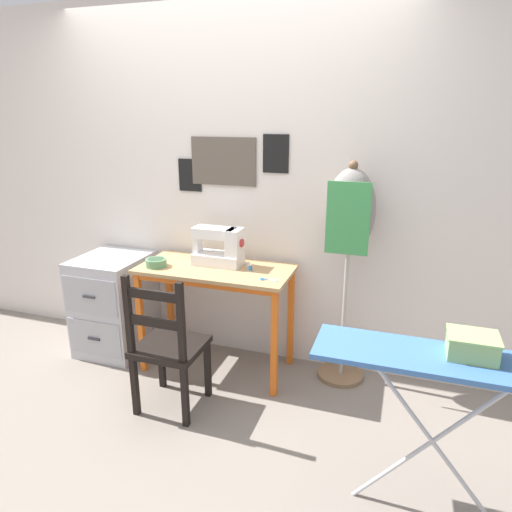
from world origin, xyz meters
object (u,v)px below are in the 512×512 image
sewing_machine (220,248)px  fabric_bowl (156,262)px  thread_spool_mid_table (250,268)px  ironing_board (443,368)px  scissors (266,280)px  storage_box (472,346)px  thread_spool_near_machine (248,264)px  filing_cabinet (115,304)px  wooden_chair (168,347)px  dress_form (350,225)px

sewing_machine → fabric_bowl: size_ratio=2.49×
thread_spool_mid_table → ironing_board: 1.47m
scissors → storage_box: (1.12, -0.72, 0.09)m
thread_spool_near_machine → ironing_board: ironing_board is taller
sewing_machine → filing_cabinet: size_ratio=0.47×
thread_spool_near_machine → storage_box: bearing=-35.3°
wooden_chair → ironing_board: bearing=-12.7°
fabric_bowl → thread_spool_near_machine: 0.63m
thread_spool_near_machine → thread_spool_mid_table: (0.05, -0.08, 0.01)m
filing_cabinet → dress_form: size_ratio=0.50×
fabric_bowl → filing_cabinet: size_ratio=0.19×
thread_spool_mid_table → filing_cabinet: thread_spool_mid_table is taller
thread_spool_near_machine → dress_form: bearing=5.3°
wooden_chair → sewing_machine: bearing=80.8°
sewing_machine → dress_form: 0.89m
fabric_bowl → filing_cabinet: bearing=165.0°
fabric_bowl → ironing_board: (1.81, -0.77, -0.03)m
filing_cabinet → thread_spool_mid_table: bearing=-0.3°
storage_box → thread_spool_near_machine: bearing=144.7°
thread_spool_mid_table → wooden_chair: bearing=-121.5°
sewing_machine → filing_cabinet: bearing=-176.6°
sewing_machine → wooden_chair: sewing_machine is taller
scissors → wooden_chair: bearing=-139.5°
thread_spool_mid_table → ironing_board: size_ratio=0.04×
scissors → dress_form: bearing=30.3°
thread_spool_mid_table → filing_cabinet: size_ratio=0.06×
fabric_bowl → sewing_machine: bearing=23.6°
wooden_chair → dress_form: size_ratio=0.60×
scissors → thread_spool_mid_table: thread_spool_mid_table is taller
dress_form → storage_box: bearing=-57.0°
fabric_bowl → storage_box: bearing=-20.9°
thread_spool_near_machine → wooden_chair: size_ratio=0.04×
thread_spool_near_machine → storage_box: (1.31, -0.93, 0.08)m
dress_form → thread_spool_near_machine: bearing=-174.7°
sewing_machine → storage_box: bearing=-31.1°
fabric_bowl → filing_cabinet: fabric_bowl is taller
sewing_machine → thread_spool_mid_table: (0.24, -0.06, -0.10)m
sewing_machine → thread_spool_mid_table: sewing_machine is taller
sewing_machine → filing_cabinet: (-0.88, -0.05, -0.52)m
scissors → dress_form: 0.64m
scissors → storage_box: 1.33m
dress_form → storage_box: size_ratio=7.48×
fabric_bowl → dress_form: dress_form is taller
dress_form → fabric_bowl: bearing=-168.4°
fabric_bowl → ironing_board: fabric_bowl is taller
thread_spool_near_machine → thread_spool_mid_table: bearing=-59.9°
fabric_bowl → thread_spool_near_machine: size_ratio=4.31×
thread_spool_mid_table → fabric_bowl: bearing=-169.5°
thread_spool_mid_table → ironing_board: bearing=-37.5°
thread_spool_mid_table → storage_box: (1.27, -0.85, 0.08)m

